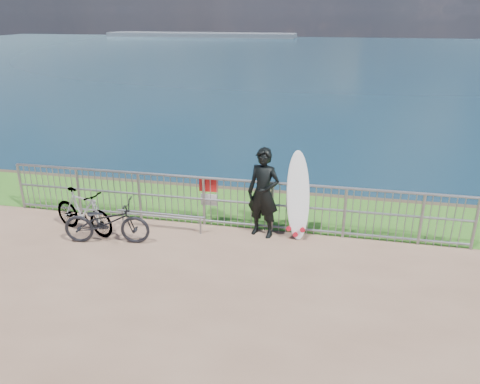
% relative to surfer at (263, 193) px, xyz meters
% --- Properties ---
extents(grass_strip, '(120.00, 120.00, 0.00)m').
position_rel_surfer_xyz_m(grass_strip, '(-0.84, 1.32, -0.94)').
color(grass_strip, '#2E6C1D').
rests_on(grass_strip, ground).
extents(seascape, '(260.00, 260.00, 5.00)m').
position_rel_surfer_xyz_m(seascape, '(-44.59, 146.11, -4.98)').
color(seascape, brown).
rests_on(seascape, ground).
extents(railing, '(10.06, 0.10, 1.13)m').
position_rel_surfer_xyz_m(railing, '(-0.83, 0.22, -0.37)').
color(railing, gray).
rests_on(railing, ground).
extents(surfer, '(0.79, 0.62, 1.89)m').
position_rel_surfer_xyz_m(surfer, '(0.00, 0.00, 0.00)').
color(surfer, black).
rests_on(surfer, ground).
extents(surfboard, '(0.60, 0.56, 1.85)m').
position_rel_surfer_xyz_m(surfboard, '(0.70, 0.06, -0.10)').
color(surfboard, silver).
rests_on(surfboard, ground).
extents(bicycle_near, '(1.81, 0.90, 0.91)m').
position_rel_surfer_xyz_m(bicycle_near, '(-3.03, -1.00, -0.49)').
color(bicycle_near, black).
rests_on(bicycle_near, ground).
extents(bicycle_far, '(1.67, 0.92, 0.97)m').
position_rel_surfer_xyz_m(bicycle_far, '(-3.73, -0.67, -0.46)').
color(bicycle_far, black).
rests_on(bicycle_far, ground).
extents(bike_rack, '(1.96, 0.05, 0.41)m').
position_rel_surfer_xyz_m(bike_rack, '(-2.18, -0.24, -0.61)').
color(bike_rack, gray).
rests_on(bike_rack, ground).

